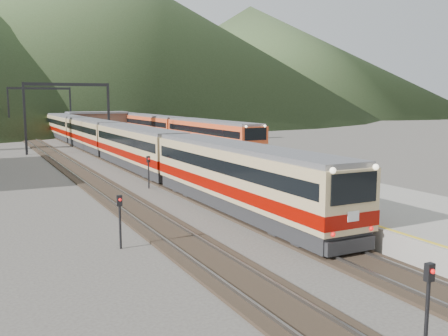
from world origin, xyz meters
TOP-DOWN VIEW (x-y plane):
  - track_main at (0.00, 40.00)m, footprint 2.60×200.00m
  - track_far at (-5.00, 40.00)m, footprint 2.60×200.00m
  - track_second at (11.50, 40.00)m, footprint 2.60×200.00m
  - platform at (5.60, 38.00)m, footprint 8.00×100.00m
  - gantry_near at (-2.85, 55.00)m, footprint 9.55×0.25m
  - gantry_far at (-2.85, 80.00)m, footprint 9.55×0.25m
  - station_shed at (5.60, 78.00)m, footprint 9.40×4.40m
  - hill_b at (30.00, 230.00)m, footprint 220.00×220.00m
  - hill_c at (110.00, 210.00)m, footprint 160.00×160.00m
  - main_train at (0.00, 47.22)m, footprint 2.69×73.91m
  - second_train at (11.50, 67.26)m, footprint 2.93×60.20m
  - short_signal_a at (-3.21, 3.90)m, footprint 0.22×0.16m
  - short_signal_b at (-2.08, 28.68)m, footprint 0.26×0.22m
  - short_signal_c at (-7.62, 15.73)m, footprint 0.24×0.18m

SIDE VIEW (x-z plane):
  - track_main at x=0.00m, z-range -0.05..0.18m
  - track_far at x=-5.00m, z-range -0.05..0.18m
  - track_second at x=11.50m, z-range -0.05..0.18m
  - platform at x=5.60m, z-range 0.00..1.00m
  - short_signal_a at x=-3.21m, z-range 0.33..2.60m
  - short_signal_b at x=-2.08m, z-range 0.33..2.60m
  - short_signal_c at x=-7.62m, z-range 0.33..2.60m
  - main_train at x=0.00m, z-range 0.23..3.52m
  - second_train at x=11.50m, z-range 0.23..3.81m
  - station_shed at x=5.60m, z-range 1.02..4.12m
  - gantry_near at x=-2.85m, z-range 1.59..9.59m
  - gantry_far at x=-2.85m, z-range 1.59..9.59m
  - hill_c at x=110.00m, z-range 0.00..50.00m
  - hill_b at x=30.00m, z-range 0.00..75.00m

